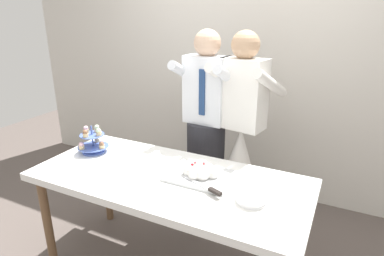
% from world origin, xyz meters
% --- Properties ---
extents(rear_wall, '(5.20, 0.10, 2.90)m').
position_xyz_m(rear_wall, '(0.00, 1.48, 1.45)').
color(rear_wall, beige).
rests_on(rear_wall, ground_plane).
extents(dessert_table, '(1.80, 0.80, 0.78)m').
position_xyz_m(dessert_table, '(0.00, 0.00, 0.70)').
color(dessert_table, white).
rests_on(dessert_table, ground_plane).
extents(cupcake_stand, '(0.23, 0.23, 0.21)m').
position_xyz_m(cupcake_stand, '(-0.70, 0.09, 0.86)').
color(cupcake_stand, '#4C66B2').
rests_on(cupcake_stand, dessert_table).
extents(main_cake_tray, '(0.43, 0.35, 0.12)m').
position_xyz_m(main_cake_tray, '(0.19, 0.07, 0.82)').
color(main_cake_tray, silver).
rests_on(main_cake_tray, dessert_table).
extents(plate_stack, '(0.18, 0.18, 0.05)m').
position_xyz_m(plate_stack, '(0.57, -0.05, 0.80)').
color(plate_stack, white).
rests_on(plate_stack, dessert_table).
extents(person_groom, '(0.49, 0.51, 1.66)m').
position_xyz_m(person_groom, '(-0.06, 0.73, 0.75)').
color(person_groom, '#232328').
rests_on(person_groom, ground_plane).
extents(person_bride, '(0.57, 0.56, 1.66)m').
position_xyz_m(person_bride, '(0.25, 0.72, 0.58)').
color(person_bride, white).
rests_on(person_bride, ground_plane).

